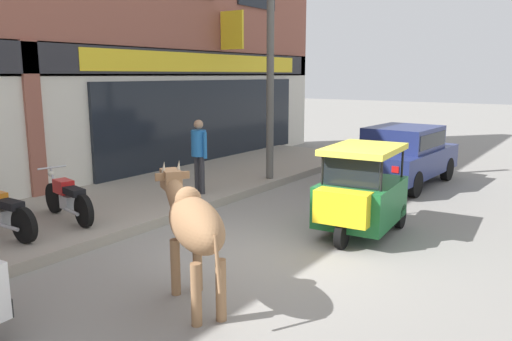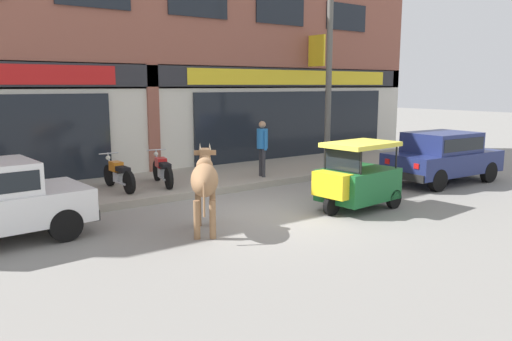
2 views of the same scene
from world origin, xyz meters
The scene contains 9 objects.
ground_plane centered at (0.00, 0.00, 0.00)m, with size 90.00×90.00×0.00m, color gray.
sidewalk centered at (0.00, 3.88, 0.09)m, with size 19.00×3.37×0.17m, color gray.
cow centered at (-1.69, -0.35, 1.01)m, with size 1.34×1.91×1.61m.
car_1 centered at (6.25, -0.20, 0.81)m, with size 3.68×1.78×1.46m.
auto_rickshaw centered at (1.92, -0.90, 0.66)m, with size 2.03×1.29×1.52m.
motorcycle_0 centered at (-1.91, 3.54, 0.56)m, with size 0.52×1.81×0.88m.
motorcycle_1 centered at (-0.74, 3.48, 0.56)m, with size 0.64×1.79×0.88m.
pedestrian centered at (2.11, 2.87, 1.16)m, with size 0.32×0.49×1.60m.
utility_pole centered at (4.31, 2.50, 3.22)m, with size 0.18×0.18×6.08m, color #595651.
Camera 1 is at (-5.88, -4.16, 2.72)m, focal length 35.00 mm.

